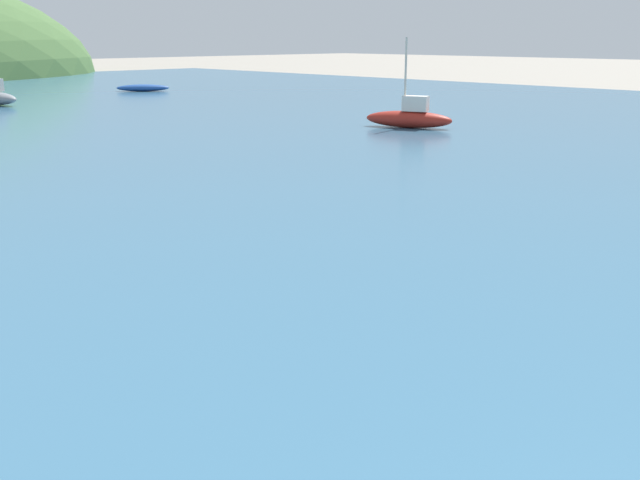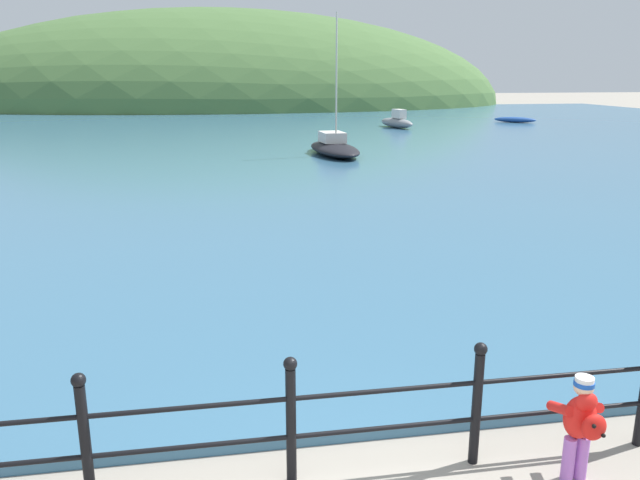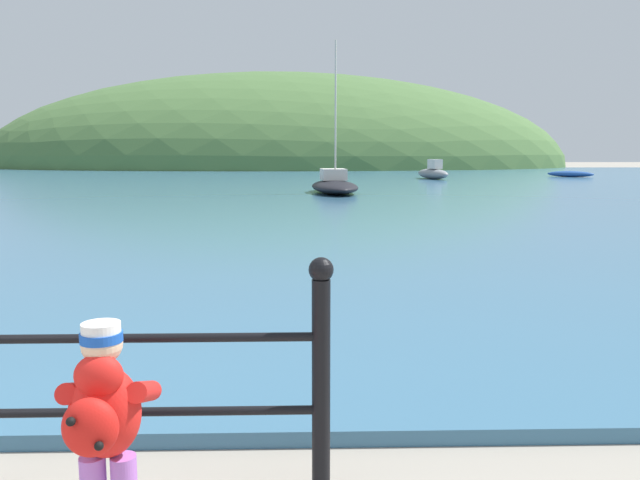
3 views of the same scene
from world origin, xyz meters
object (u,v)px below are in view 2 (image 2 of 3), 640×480
at_px(boat_mid_harbor, 334,147).
at_px(child_in_coat, 581,420).
at_px(boat_twin_mast, 515,120).
at_px(boat_white_sailboat, 397,122).

bearing_deg(boat_mid_harbor, child_in_coat, -95.41).
relative_size(boat_twin_mast, boat_white_sailboat, 0.74).
xyz_separation_m(boat_twin_mast, boat_mid_harbor, (-15.84, -15.10, 0.13)).
bearing_deg(child_in_coat, boat_twin_mast, 64.14).
height_order(boat_twin_mast, boat_white_sailboat, boat_white_sailboat).
bearing_deg(boat_white_sailboat, boat_mid_harbor, -117.53).
relative_size(boat_twin_mast, boat_mid_harbor, 0.47).
height_order(child_in_coat, boat_white_sailboat, boat_white_sailboat).
bearing_deg(boat_twin_mast, boat_mid_harbor, -136.35).
xyz_separation_m(child_in_coat, boat_twin_mast, (17.90, 36.94, -0.32)).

